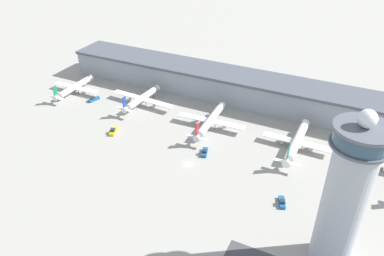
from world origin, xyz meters
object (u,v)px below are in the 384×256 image
object	(u,v)px
airplane_gate_alpha	(74,87)
service_truck_fuel	(113,131)
airplane_gate_bravo	(142,99)
control_tower	(345,196)
airplane_gate_charlie	(210,121)
service_truck_catering	(94,99)
service_truck_water	(282,202)
service_truck_baggage	(205,152)
airplane_gate_delta	(297,142)

from	to	relation	value
airplane_gate_alpha	service_truck_fuel	distance (m)	56.51
airplane_gate_bravo	airplane_gate_alpha	bearing A→B (deg)	-174.55
control_tower	airplane_gate_charlie	world-z (taller)	control_tower
service_truck_catering	service_truck_water	xyz separation A→B (m)	(124.78, -38.29, -0.16)
service_truck_fuel	service_truck_baggage	world-z (taller)	service_truck_fuel
service_truck_catering	service_truck_baggage	distance (m)	85.19
airplane_gate_bravo	service_truck_water	bearing A→B (deg)	-25.82
airplane_gate_bravo	airplane_gate_charlie	world-z (taller)	airplane_gate_charlie
airplane_gate_charlie	service_truck_catering	xyz separation A→B (m)	(-75.65, -2.13, -3.44)
airplane_gate_delta	service_truck_water	bearing A→B (deg)	-84.83
airplane_gate_delta	service_truck_catering	distance (m)	121.14
service_truck_fuel	service_truck_water	distance (m)	93.81
control_tower	airplane_gate_alpha	bearing A→B (deg)	159.58
airplane_gate_charlie	service_truck_fuel	distance (m)	51.05
airplane_gate_alpha	airplane_gate_delta	distance (m)	138.30
control_tower	service_truck_baggage	world-z (taller)	control_tower
service_truck_catering	service_truck_baggage	xyz separation A→B (m)	(82.65, -20.64, -0.06)
airplane_gate_charlie	service_truck_catering	size ratio (longest dim) A/B	5.05
airplane_gate_delta	service_truck_fuel	bearing A→B (deg)	-163.19
airplane_gate_alpha	airplane_gate_charlie	distance (m)	92.89
service_truck_catering	service_truck_fuel	xyz separation A→B (m)	(32.04, -24.17, -0.06)
service_truck_water	airplane_gate_delta	bearing A→B (deg)	95.17
service_truck_fuel	service_truck_baggage	distance (m)	50.74
airplane_gate_charlie	service_truck_baggage	distance (m)	24.08
airplane_gate_alpha	service_truck_fuel	bearing A→B (deg)	-29.20
control_tower	airplane_gate_charlie	distance (m)	94.71
control_tower	service_truck_catering	bearing A→B (deg)	158.53
airplane_gate_alpha	airplane_gate_delta	world-z (taller)	airplane_gate_delta
airplane_gate_charlie	service_truck_fuel	world-z (taller)	airplane_gate_charlie
service_truck_baggage	airplane_gate_delta	bearing A→B (deg)	31.30
airplane_gate_alpha	service_truck_fuel	world-z (taller)	airplane_gate_alpha
airplane_gate_alpha	airplane_gate_charlie	world-z (taller)	airplane_gate_charlie
service_truck_fuel	service_truck_water	bearing A→B (deg)	-8.65
control_tower	service_truck_water	xyz separation A→B (m)	(-20.80, 18.96, -27.15)
control_tower	service_truck_catering	distance (m)	158.75
airplane_gate_alpha	service_truck_catering	bearing A→B (deg)	-11.05
airplane_gate_charlie	service_truck_catering	bearing A→B (deg)	-178.39
airplane_gate_alpha	airplane_gate_bravo	bearing A→B (deg)	5.45
service_truck_water	service_truck_catering	bearing A→B (deg)	162.94
airplane_gate_delta	service_truck_water	distance (m)	41.31
control_tower	service_truck_baggage	size ratio (longest dim) A/B	7.89
airplane_gate_alpha	control_tower	bearing A→B (deg)	-20.42
service_truck_catering	service_truck_water	distance (m)	130.53
service_truck_baggage	service_truck_water	size ratio (longest dim) A/B	1.02
airplane_gate_bravo	service_truck_water	size ratio (longest dim) A/B	5.83
airplane_gate_charlie	airplane_gate_delta	size ratio (longest dim) A/B	0.96
service_truck_water	service_truck_fuel	bearing A→B (deg)	171.35
airplane_gate_charlie	service_truck_baggage	bearing A→B (deg)	-72.91
airplane_gate_bravo	service_truck_fuel	world-z (taller)	airplane_gate_bravo
service_truck_baggage	airplane_gate_alpha	bearing A→B (deg)	166.49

